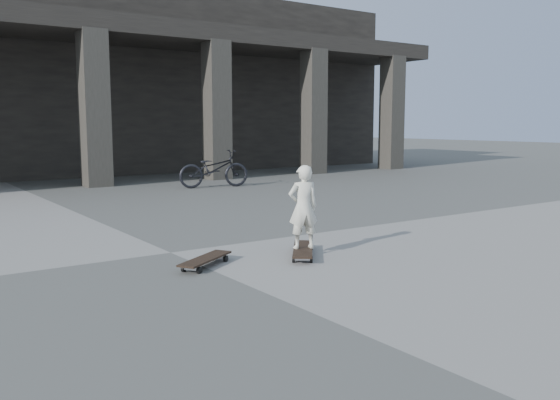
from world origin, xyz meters
TOP-DOWN VIEW (x-y plane):
  - ground at (0.00, 0.00)m, footprint 90.00×90.00m
  - longboard at (1.27, -1.12)m, footprint 0.80×0.94m
  - skateboard_spare at (0.02, -0.91)m, footprint 0.86×0.65m
  - child at (1.27, -1.12)m, footprint 0.43×0.35m
  - bicycle at (4.17, 6.54)m, footprint 1.90×0.98m

SIDE VIEW (x-z plane):
  - ground at x=0.00m, z-range 0.00..0.00m
  - longboard at x=1.27m, z-range 0.03..0.13m
  - skateboard_spare at x=0.02m, z-range 0.03..0.13m
  - bicycle at x=4.17m, z-range 0.00..0.95m
  - child at x=1.27m, z-range 0.10..1.13m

